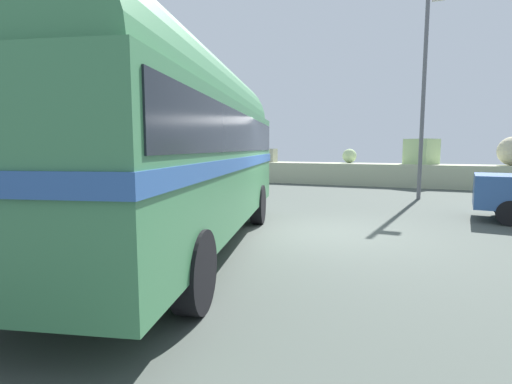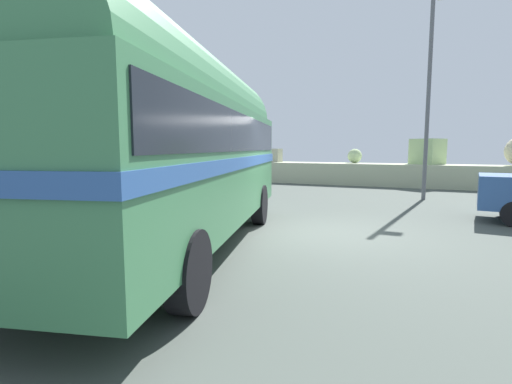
% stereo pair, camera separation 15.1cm
% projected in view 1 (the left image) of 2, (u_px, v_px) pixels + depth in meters
% --- Properties ---
extents(ground, '(32.00, 26.00, 0.02)m').
position_uv_depth(ground, '(323.00, 233.00, 8.52)').
color(ground, '#454D47').
extents(breakwater, '(31.36, 2.47, 2.48)m').
position_uv_depth(breakwater, '(388.00, 171.00, 19.04)').
color(breakwater, '#AFB694').
rests_on(breakwater, ground).
extents(vintage_coach, '(4.57, 8.91, 3.70)m').
position_uv_depth(vintage_coach, '(177.00, 139.00, 6.87)').
color(vintage_coach, black).
rests_on(vintage_coach, ground).
extents(lamp_post, '(0.64, 0.80, 7.32)m').
position_uv_depth(lamp_post, '(425.00, 86.00, 13.67)').
color(lamp_post, '#5B5B60').
rests_on(lamp_post, ground).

